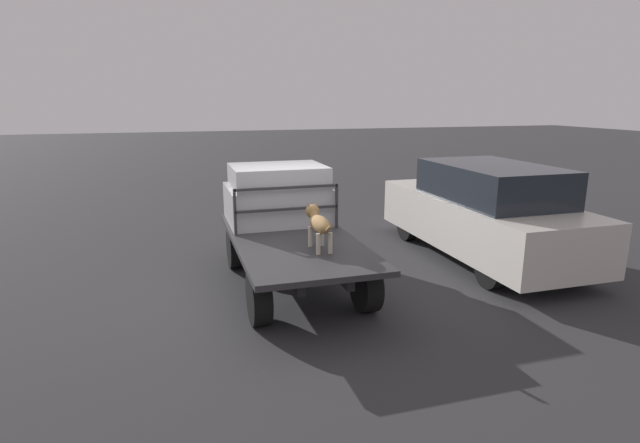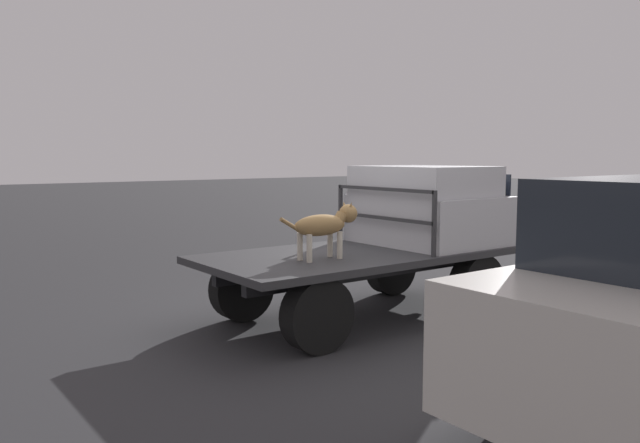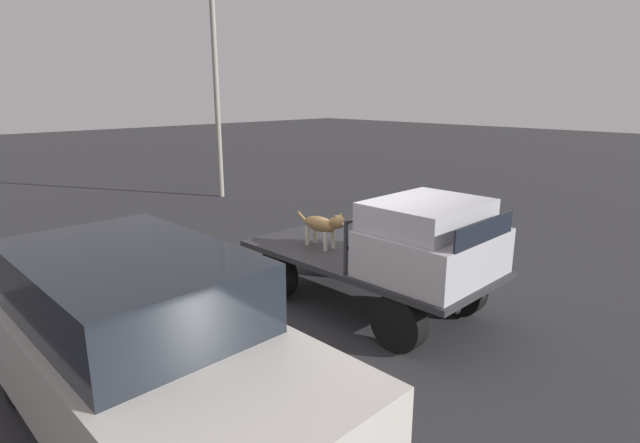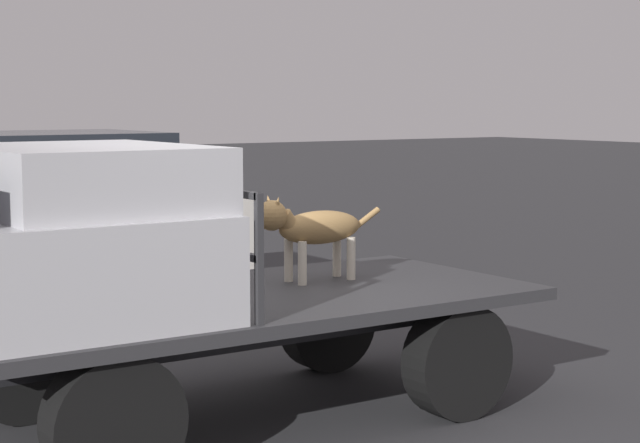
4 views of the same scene
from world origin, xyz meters
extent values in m
plane|color=#2D2D30|center=(0.00, 0.00, 0.00)|extent=(80.00, 80.00, 0.00)
cylinder|color=black|center=(1.18, 0.74, 0.37)|extent=(0.74, 0.24, 0.74)
cylinder|color=black|center=(1.18, -0.74, 0.37)|extent=(0.74, 0.24, 0.74)
cylinder|color=black|center=(-1.18, 0.74, 0.37)|extent=(0.74, 0.24, 0.74)
cylinder|color=black|center=(-1.18, -0.74, 0.37)|extent=(0.74, 0.24, 0.74)
cube|color=black|center=(0.00, 0.32, 0.63)|extent=(3.49, 0.10, 0.18)
cube|color=black|center=(0.00, -0.32, 0.63)|extent=(3.49, 0.10, 0.18)
cube|color=#2D2D30|center=(0.00, 0.00, 0.76)|extent=(3.79, 1.80, 0.08)
cube|color=#B7B7BC|center=(1.13, 0.00, 1.10)|extent=(1.43, 1.68, 0.60)
cube|color=#B7B7BC|center=(1.02, 0.00, 1.59)|extent=(1.22, 1.55, 0.37)
cube|color=black|center=(1.84, 0.00, 1.54)|extent=(0.02, 1.38, 0.28)
cube|color=#2D2D30|center=(0.34, 0.82, 1.17)|extent=(0.04, 0.04, 0.73)
cube|color=#2D2D30|center=(0.34, -0.82, 1.17)|extent=(0.04, 0.04, 0.73)
cube|color=#2D2D30|center=(0.34, 0.00, 1.51)|extent=(0.04, 1.64, 0.04)
cube|color=#2D2D30|center=(0.34, 0.00, 1.17)|extent=(0.04, 1.64, 0.04)
cylinder|color=beige|center=(-0.55, -0.12, 0.95)|extent=(0.06, 0.06, 0.29)
cylinder|color=beige|center=(-0.55, -0.30, 0.95)|extent=(0.06, 0.06, 0.29)
cylinder|color=beige|center=(-0.95, -0.12, 0.95)|extent=(0.06, 0.06, 0.29)
cylinder|color=beige|center=(-0.95, -0.30, 0.95)|extent=(0.06, 0.06, 0.29)
ellipsoid|color=olive|center=(-0.75, -0.21, 1.17)|extent=(0.65, 0.23, 0.23)
sphere|color=beige|center=(-0.57, -0.21, 1.13)|extent=(0.10, 0.10, 0.10)
cylinder|color=olive|center=(-0.48, -0.21, 1.23)|extent=(0.16, 0.13, 0.16)
sphere|color=olive|center=(-0.37, -0.21, 1.27)|extent=(0.20, 0.20, 0.20)
cone|color=beige|center=(-0.28, -0.21, 1.26)|extent=(0.11, 0.11, 0.11)
cone|color=olive|center=(-0.38, -0.15, 1.36)|extent=(0.06, 0.08, 0.10)
cone|color=olive|center=(-0.38, -0.27, 1.36)|extent=(0.06, 0.08, 0.10)
cylinder|color=olive|center=(-1.12, -0.21, 1.19)|extent=(0.27, 0.04, 0.18)
cylinder|color=black|center=(1.91, -2.91, 0.30)|extent=(0.60, 0.20, 0.60)
cylinder|color=black|center=(-0.94, -2.91, 0.30)|extent=(0.60, 0.20, 0.60)
cylinder|color=black|center=(-0.94, -4.44, 0.30)|extent=(0.60, 0.20, 0.60)
cube|color=beige|center=(0.48, -3.67, 0.69)|extent=(4.60, 1.82, 0.87)
cube|color=#1E232B|center=(0.25, -3.67, 1.43)|extent=(2.53, 1.63, 0.63)
cylinder|color=gray|center=(-8.43, 3.08, 3.77)|extent=(0.16, 0.16, 7.55)
camera|label=1|loc=(-7.17, 1.71, 2.86)|focal=28.00mm
camera|label=2|loc=(-4.67, -5.50, 1.91)|focal=35.00mm
camera|label=3|loc=(4.52, -5.42, 3.14)|focal=28.00mm
camera|label=4|loc=(3.30, 5.81, 2.02)|focal=60.00mm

